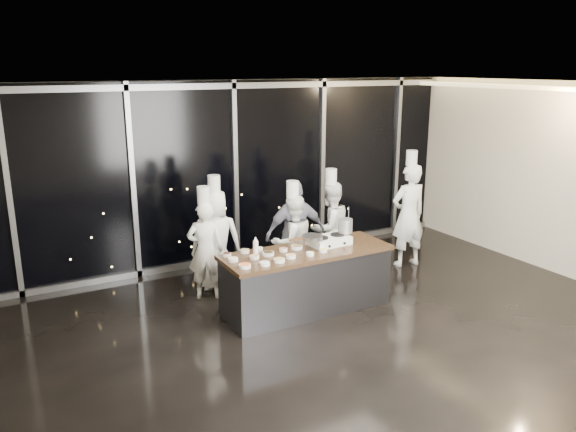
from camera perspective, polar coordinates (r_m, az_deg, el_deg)
name	(u,v)px	position (r m, az deg, el deg)	size (l,w,h in m)	color
ground	(341,334)	(7.61, 5.36, -11.85)	(9.00, 9.00, 0.00)	black
room_shell	(357,165)	(6.99, 7.02, 5.16)	(9.02, 7.02, 3.21)	beige
window_wall	(235,173)	(9.98, -5.46, 4.39)	(8.90, 0.11, 3.20)	black
demo_counter	(306,280)	(8.11, 1.88, -6.50)	(2.46, 0.86, 0.90)	#3A3A3F
stove	(329,240)	(8.21, 4.22, -2.49)	(0.61, 0.41, 0.14)	white
frying_pan	(312,237)	(8.00, 2.43, -2.17)	(0.53, 0.32, 0.05)	slate
stock_pot	(345,226)	(8.32, 5.85, -0.99)	(0.21, 0.21, 0.21)	#A5A5A7
prep_bowls	(270,255)	(7.68, -1.88, -4.01)	(1.39, 0.73, 0.05)	white
squeeze_bottle	(256,246)	(7.76, -3.31, -3.07)	(0.07, 0.07, 0.26)	white
chef_far_left	(206,249)	(8.50, -8.36, -3.33)	(0.64, 0.54, 1.73)	white
chef_left	(216,239)	(8.84, -7.34, -2.33)	(0.91, 0.75, 1.82)	white
chef_center	(292,241)	(8.81, 0.46, -2.59)	(0.75, 0.59, 1.73)	white
guest	(296,233)	(8.89, 0.78, -1.78)	(1.04, 0.51, 1.72)	#121433
chef_right	(330,228)	(9.45, 4.28, -1.19)	(0.84, 0.70, 1.80)	white
chef_side	(408,214)	(9.99, 12.13, 0.18)	(0.69, 0.48, 2.05)	white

